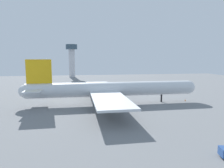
{
  "coord_description": "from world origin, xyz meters",
  "views": [
    {
      "loc": [
        -13.53,
        -79.73,
        18.59
      ],
      "look_at": [
        0.0,
        0.0,
        8.21
      ],
      "focal_mm": 32.07,
      "sensor_mm": 36.0,
      "label": 1
    }
  ],
  "objects": [
    {
      "name": "fuel_truck",
      "position": [
        21.2,
        40.64,
        1.05
      ],
      "size": [
        5.16,
        4.23,
        2.19
      ],
      "color": "white",
      "rests_on": "ground_plane"
    },
    {
      "name": "control_tower",
      "position": [
        -19.43,
        122.13,
        19.88
      ],
      "size": [
        11.06,
        11.06,
        32.14
      ],
      "color": "silver",
      "rests_on": "ground_plane"
    },
    {
      "name": "maintenance_van",
      "position": [
        39.56,
        35.86,
        0.99
      ],
      "size": [
        5.26,
        4.19,
        2.02
      ],
      "color": "#333338",
      "rests_on": "ground_plane"
    },
    {
      "name": "ground_plane",
      "position": [
        0.0,
        0.0,
        0.0
      ],
      "size": [
        290.75,
        290.75,
        0.0
      ],
      "primitive_type": "plane",
      "color": "slate"
    },
    {
      "name": "cargo_airplane",
      "position": [
        -0.64,
        0.0,
        6.02
      ],
      "size": [
        72.69,
        62.39,
        18.24
      ],
      "color": "silver",
      "rests_on": "ground_plane"
    },
    {
      "name": "safety_cone_nose",
      "position": [
        32.71,
        -0.06,
        0.35
      ],
      "size": [
        0.49,
        0.49,
        0.71
      ],
      "primitive_type": "cone",
      "color": "orange",
      "rests_on": "ground_plane"
    }
  ]
}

